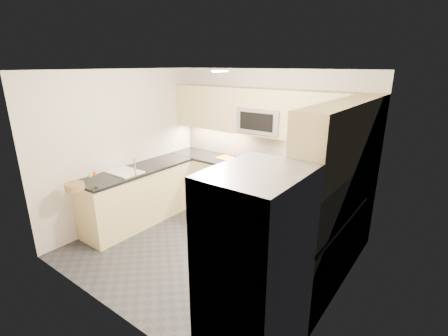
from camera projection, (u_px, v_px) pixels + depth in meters
The scene contains 35 objects.
floor at pixel (210, 249), 4.73m from camera, with size 3.60×3.20×0.00m, color #242429.
ceiling at pixel (207, 70), 3.96m from camera, with size 3.60×3.20×0.02m, color beige.
wall_back at pixel (267, 145), 5.57m from camera, with size 3.60×0.02×2.50m, color beige.
wall_front at pixel (103, 208), 3.12m from camera, with size 3.60×0.02×2.50m, color beige.
wall_left at pixel (124, 148), 5.37m from camera, with size 0.02×3.20×2.50m, color beige.
wall_right at pixel (344, 199), 3.32m from camera, with size 0.02×3.20×2.50m, color beige.
base_cab_back_left at pixel (208, 180), 6.20m from camera, with size 1.42×0.60×0.90m, color #D3BA7F.
base_cab_back_right at pixel (318, 209), 4.96m from camera, with size 1.42×0.60×0.90m, color #D3BA7F.
base_cab_right at pixel (315, 251), 3.85m from camera, with size 0.60×1.70×0.90m, color #D3BA7F.
base_cab_peninsula at pixel (140, 196), 5.44m from camera, with size 0.60×2.00×0.90m, color #D3BA7F.
countertop_back_left at pixel (208, 157), 6.06m from camera, with size 1.42×0.63×0.04m, color black.
countertop_back_right at pixel (321, 180), 4.82m from camera, with size 1.42×0.63×0.04m, color black.
countertop_right at pixel (319, 215), 3.71m from camera, with size 0.63×1.70×0.04m, color black.
countertop_peninsula at pixel (138, 170), 5.30m from camera, with size 0.63×2.00×0.04m, color black.
upper_cab_back at pixel (264, 112), 5.26m from camera, with size 3.60×0.35×0.75m, color #D3BA7F.
upper_cab_right at pixel (342, 137), 3.45m from camera, with size 0.35×1.95×0.75m, color #D3BA7F.
backsplash_back at pixel (267, 148), 5.58m from camera, with size 3.60×0.01×0.51m, color tan.
backsplash_right at pixel (356, 191), 3.68m from camera, with size 0.01×2.30×0.51m, color tan.
gas_range at pixel (256, 193), 5.56m from camera, with size 0.76×0.65×0.91m, color #A9ADB2.
range_cooktop at pixel (257, 168), 5.42m from camera, with size 0.76×0.65×0.03m, color black.
oven_door_glass at pixel (246, 200), 5.31m from camera, with size 0.62×0.02×0.45m, color black.
oven_handle at pixel (245, 185), 5.21m from camera, with size 0.02×0.02×0.60m, color #B2B5BA.
microwave at pixel (262, 120), 5.27m from camera, with size 0.76×0.40×0.40m, color #989A9F.
microwave_door at pixel (256, 122), 5.12m from camera, with size 0.60×0.01×0.28m, color black.
refrigerator at pixel (255, 271), 2.75m from camera, with size 0.70×0.90×1.80m, color #A9AAB1.
fridge_handle_left at pixel (208, 260), 2.81m from camera, with size 0.02×0.02×1.20m, color #B2B5BA.
fridge_handle_right at pixel (232, 243), 3.08m from camera, with size 0.02×0.02×1.20m, color #B2B5BA.
sink_basin at pixel (125, 176), 5.12m from camera, with size 0.52×0.38×0.16m, color white.
faucet at pixel (135, 167), 4.91m from camera, with size 0.03×0.03×0.28m, color silver.
utensil_bowl at pixel (340, 180), 4.56m from camera, with size 0.28×0.28×0.16m, color #649D43.
cutting_board at pixel (228, 158), 5.86m from camera, with size 0.38×0.27×0.01m, color orange.
fruit_basket at pixel (75, 186), 4.40m from camera, with size 0.25×0.25×0.09m, color #936B44.
fruit_apple at pixel (94, 174), 4.68m from camera, with size 0.06×0.06×0.06m, color #A53012.
fruit_pear at pixel (90, 175), 4.63m from camera, with size 0.07×0.07×0.07m, color #70C554.
dish_towel_check at pixel (235, 192), 5.36m from camera, with size 0.19×0.02×0.35m, color white.
Camera 1 is at (2.64, -3.19, 2.58)m, focal length 26.00 mm.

